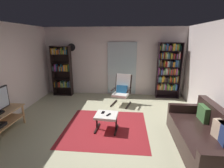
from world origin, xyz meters
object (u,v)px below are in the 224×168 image
object	(u,v)px
bookshelf_near_tv	(62,70)
lounge_armchair	(122,89)
bookshelf_near_sofa	(168,69)
tv_remote	(109,115)
wall_clock	(72,47)
cell_phone	(103,112)
ottoman	(106,117)
leather_sofa	(205,136)

from	to	relation	value
bookshelf_near_tv	lounge_armchair	distance (m)	2.53
bookshelf_near_sofa	lounge_armchair	distance (m)	1.95
bookshelf_near_sofa	tv_remote	bearing A→B (deg)	-126.23
bookshelf_near_tv	wall_clock	bearing A→B (deg)	30.36
tv_remote	lounge_armchair	bearing A→B (deg)	108.61
bookshelf_near_sofa	tv_remote	distance (m)	3.33
cell_phone	bookshelf_near_sofa	bearing A→B (deg)	58.45
bookshelf_near_sofa	ottoman	xyz separation A→B (m)	(-1.99, -2.60, -0.74)
ottoman	cell_phone	size ratio (longest dim) A/B	3.98
lounge_armchair	ottoman	size ratio (longest dim) A/B	1.84
tv_remote	wall_clock	distance (m)	3.57
leather_sofa	lounge_armchair	bearing A→B (deg)	126.65
cell_phone	bookshelf_near_tv	bearing A→B (deg)	136.48
cell_phone	lounge_armchair	bearing A→B (deg)	84.25
bookshelf_near_sofa	wall_clock	size ratio (longest dim) A/B	7.05
bookshelf_near_tv	leather_sofa	bearing A→B (deg)	-37.17
bookshelf_near_sofa	leather_sofa	world-z (taller)	bookshelf_near_sofa
leather_sofa	cell_phone	bearing A→B (deg)	163.16
bookshelf_near_sofa	wall_clock	distance (m)	3.75
bookshelf_near_tv	bookshelf_near_sofa	size ratio (longest dim) A/B	0.94
lounge_armchair	ottoman	world-z (taller)	lounge_armchair
ottoman	wall_clock	xyz separation A→B (m)	(-1.68, 2.74, 1.50)
ottoman	cell_phone	world-z (taller)	cell_phone
wall_clock	ottoman	bearing A→B (deg)	-58.50
wall_clock	bookshelf_near_tv	bearing A→B (deg)	-149.64
cell_phone	tv_remote	bearing A→B (deg)	-29.31
wall_clock	lounge_armchair	bearing A→B (deg)	-26.31
bookshelf_near_tv	cell_phone	world-z (taller)	bookshelf_near_tv
lounge_armchair	cell_phone	distance (m)	1.73
leather_sofa	lounge_armchair	world-z (taller)	lounge_armchair
leather_sofa	ottoman	distance (m)	2.12
tv_remote	cell_phone	bearing A→B (deg)	169.56
leather_sofa	lounge_armchair	xyz separation A→B (m)	(-1.73, 2.32, 0.23)
bookshelf_near_sofa	cell_phone	xyz separation A→B (m)	(-2.08, -2.52, -0.67)
bookshelf_near_tv	tv_remote	distance (m)	3.36
cell_phone	wall_clock	distance (m)	3.41
leather_sofa	wall_clock	distance (m)	5.21
tv_remote	wall_clock	world-z (taller)	wall_clock
tv_remote	cell_phone	distance (m)	0.19
leather_sofa	cell_phone	size ratio (longest dim) A/B	14.10
bookshelf_near_sofa	lounge_armchair	bearing A→B (deg)	-153.15
wall_clock	cell_phone	bearing A→B (deg)	-59.19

